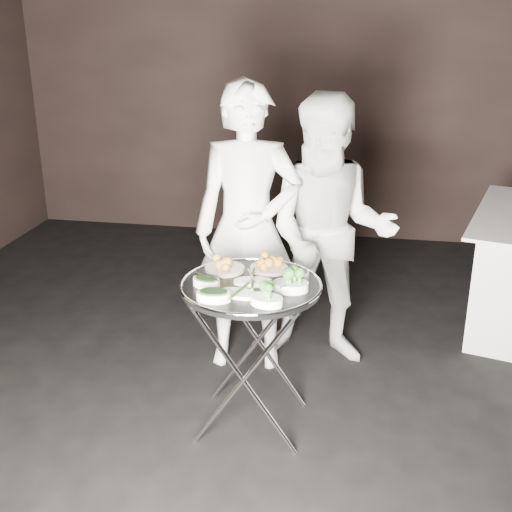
% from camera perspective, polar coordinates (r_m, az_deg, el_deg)
% --- Properties ---
extents(floor, '(6.00, 7.00, 0.05)m').
position_cam_1_polar(floor, '(3.63, 0.12, -16.25)').
color(floor, black).
rests_on(floor, ground).
extents(wall_back, '(6.00, 0.05, 3.00)m').
position_cam_1_polar(wall_back, '(6.43, 5.75, 14.78)').
color(wall_back, black).
rests_on(wall_back, floor).
extents(tray_stand, '(0.57, 0.48, 0.83)m').
position_cam_1_polar(tray_stand, '(3.48, -0.44, -8.31)').
color(tray_stand, silver).
rests_on(tray_stand, floor).
extents(serving_tray, '(0.74, 0.74, 0.04)m').
position_cam_1_polar(serving_tray, '(3.31, -0.45, -2.68)').
color(serving_tray, black).
rests_on(serving_tray, tray_stand).
extents(potato_plate_a, '(0.21, 0.21, 0.08)m').
position_cam_1_polar(potato_plate_a, '(3.47, -2.80, -0.77)').
color(potato_plate_a, beige).
rests_on(potato_plate_a, serving_tray).
extents(potato_plate_b, '(0.21, 0.21, 0.08)m').
position_cam_1_polar(potato_plate_b, '(3.48, 1.15, -0.75)').
color(potato_plate_b, beige).
rests_on(potato_plate_b, serving_tray).
extents(greens_bowl, '(0.11, 0.11, 0.06)m').
position_cam_1_polar(greens_bowl, '(3.37, 3.81, -1.56)').
color(greens_bowl, white).
rests_on(greens_bowl, serving_tray).
extents(asparagus_plate_a, '(0.21, 0.14, 0.04)m').
position_cam_1_polar(asparagus_plate_a, '(3.31, -0.28, -2.19)').
color(asparagus_plate_a, white).
rests_on(asparagus_plate_a, serving_tray).
extents(asparagus_plate_b, '(0.22, 0.15, 0.04)m').
position_cam_1_polar(asparagus_plate_b, '(3.17, -1.48, -3.24)').
color(asparagus_plate_b, white).
rests_on(asparagus_plate_b, serving_tray).
extents(spinach_bowl_a, '(0.18, 0.14, 0.06)m').
position_cam_1_polar(spinach_bowl_a, '(3.29, -4.43, -2.23)').
color(spinach_bowl_a, white).
rests_on(spinach_bowl_a, serving_tray).
extents(spinach_bowl_b, '(0.18, 0.12, 0.07)m').
position_cam_1_polar(spinach_bowl_b, '(3.12, -3.80, -3.43)').
color(spinach_bowl_b, white).
rests_on(spinach_bowl_b, serving_tray).
extents(broccoli_bowl_a, '(0.20, 0.15, 0.08)m').
position_cam_1_polar(broccoli_bowl_a, '(3.23, 3.09, -2.52)').
color(broccoli_bowl_a, white).
rests_on(broccoli_bowl_a, serving_tray).
extents(broccoli_bowl_b, '(0.19, 0.16, 0.07)m').
position_cam_1_polar(broccoli_bowl_b, '(3.07, 0.94, -3.82)').
color(broccoli_bowl_b, white).
rests_on(broccoli_bowl_b, serving_tray).
extents(serving_utensils, '(0.57, 0.42, 0.01)m').
position_cam_1_polar(serving_utensils, '(3.35, 0.04, -1.35)').
color(serving_utensils, silver).
rests_on(serving_utensils, serving_tray).
extents(waiter_left, '(0.71, 0.51, 1.82)m').
position_cam_1_polar(waiter_left, '(3.96, -0.73, 2.36)').
color(waiter_left, white).
rests_on(waiter_left, floor).
extents(waiter_right, '(0.85, 0.66, 1.74)m').
position_cam_1_polar(waiter_right, '(4.03, 6.57, 1.95)').
color(waiter_right, white).
rests_on(waiter_right, floor).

